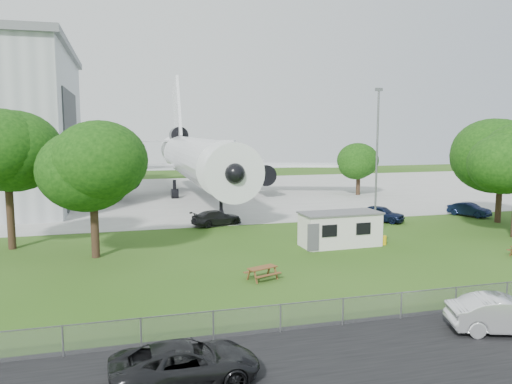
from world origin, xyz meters
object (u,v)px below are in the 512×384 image
object	(u,v)px
picnic_west	(262,279)
car_centre_sedan	(506,315)
site_cabin	(340,229)
airliner	(195,157)

from	to	relation	value
picnic_west	car_centre_sedan	size ratio (longest dim) A/B	0.37
site_cabin	picnic_west	size ratio (longest dim) A/B	3.78
airliner	picnic_west	size ratio (longest dim) A/B	26.52
site_cabin	picnic_west	distance (m)	10.72
picnic_west	car_centre_sedan	bearing A→B (deg)	-72.63
airliner	site_cabin	distance (m)	31.80
airliner	car_centre_sedan	size ratio (longest dim) A/B	9.77
site_cabin	car_centre_sedan	xyz separation A→B (m)	(-0.05, -17.16, -0.51)
airliner	car_centre_sedan	world-z (taller)	airliner
site_cabin	car_centre_sedan	distance (m)	17.16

